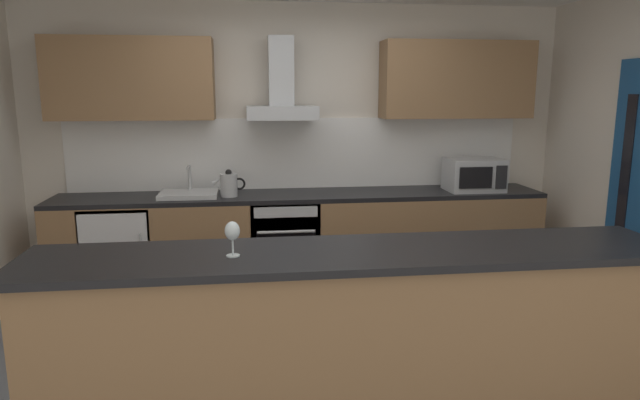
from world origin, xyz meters
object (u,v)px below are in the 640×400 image
object	(u,v)px
oven	(284,242)
sink	(189,193)
wine_glass	(232,232)
kettle	(229,185)
range_hood	(281,93)
refrigerator	(122,251)
microwave	(474,175)

from	to	relation	value
oven	sink	world-z (taller)	sink
wine_glass	sink	bearing A→B (deg)	101.36
oven	kettle	world-z (taller)	kettle
kettle	range_hood	size ratio (longest dim) A/B	0.40
refrigerator	range_hood	world-z (taller)	range_hood
refrigerator	sink	size ratio (longest dim) A/B	1.70
range_hood	wine_glass	bearing A→B (deg)	-99.59
refrigerator	microwave	distance (m)	3.24
range_hood	refrigerator	bearing A→B (deg)	-174.69
sink	microwave	bearing A→B (deg)	-0.86
kettle	wine_glass	size ratio (longest dim) A/B	1.62
kettle	refrigerator	bearing A→B (deg)	178.12
wine_glass	refrigerator	bearing A→B (deg)	115.42
sink	wine_glass	size ratio (longest dim) A/B	2.81
oven	refrigerator	world-z (taller)	oven
microwave	range_hood	size ratio (longest dim) A/B	0.69
sink	kettle	world-z (taller)	sink
oven	kettle	xyz separation A→B (m)	(-0.48, -0.03, 0.55)
oven	microwave	bearing A→B (deg)	-0.91
refrigerator	wine_glass	world-z (taller)	wine_glass
microwave	oven	bearing A→B (deg)	179.09
microwave	wine_glass	distance (m)	3.04
microwave	range_hood	bearing A→B (deg)	174.89
kettle	sink	bearing A→B (deg)	172.75
oven	sink	distance (m)	0.95
refrigerator	kettle	xyz separation A→B (m)	(0.94, -0.03, 0.58)
sink	wine_glass	xyz separation A→B (m)	(0.44, -2.19, 0.19)
sink	oven	bearing A→B (deg)	-0.76
microwave	sink	world-z (taller)	microwave
wine_glass	oven	bearing A→B (deg)	79.85
range_hood	microwave	bearing A→B (deg)	-5.11
sink	wine_glass	bearing A→B (deg)	-78.64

